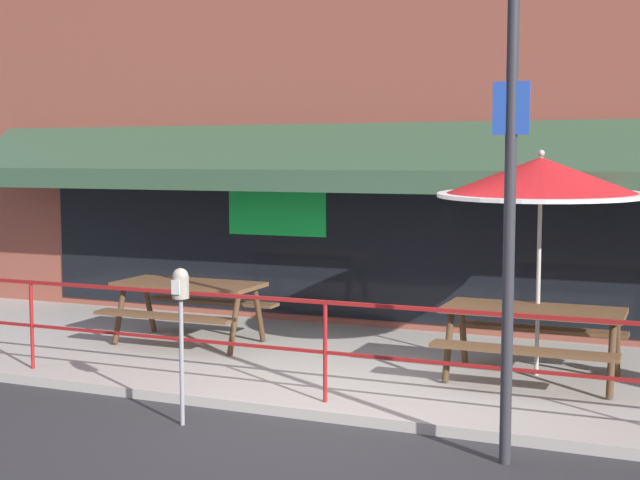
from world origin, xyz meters
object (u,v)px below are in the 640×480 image
object	(u,v)px
picnic_table_centre	(533,323)
parking_meter_near	(181,299)
patio_umbrella_centre	(541,178)
street_sign_pole	(510,212)
picnic_table_left	(189,295)

from	to	relation	value
picnic_table_centre	parking_meter_near	world-z (taller)	parking_meter_near
picnic_table_centre	patio_umbrella_centre	distance (m)	1.50
parking_meter_near	street_sign_pole	bearing A→B (deg)	2.25
parking_meter_near	street_sign_pole	distance (m)	2.99
picnic_table_centre	patio_umbrella_centre	size ratio (longest dim) A/B	0.76
street_sign_pole	picnic_table_left	bearing A→B (deg)	149.92
picnic_table_left	street_sign_pole	distance (m)	5.23
picnic_table_left	parking_meter_near	world-z (taller)	parking_meter_near
picnic_table_centre	street_sign_pole	distance (m)	2.63
picnic_table_left	patio_umbrella_centre	distance (m)	4.47
picnic_table_left	picnic_table_centre	world-z (taller)	same
patio_umbrella_centre	picnic_table_centre	bearing A→B (deg)	-90.00
picnic_table_centre	patio_umbrella_centre	world-z (taller)	patio_umbrella_centre
picnic_table_centre	street_sign_pole	world-z (taller)	street_sign_pole
picnic_table_left	parking_meter_near	bearing A→B (deg)	-60.15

